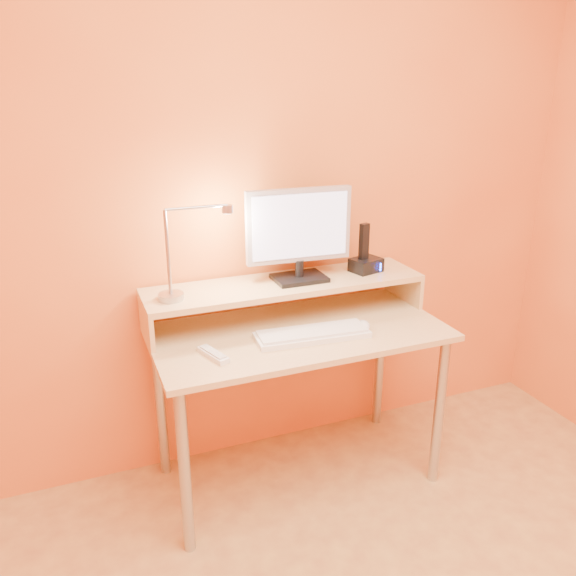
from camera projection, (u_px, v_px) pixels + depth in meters
name	position (u px, v px, depth m)	size (l,w,h in m)	color
wall_back	(271.00, 188.00, 2.46)	(3.00, 0.04, 2.50)	orange
desk_leg_fl	(185.00, 473.00, 2.08)	(0.04, 0.04, 0.69)	#AAAAB1
desk_leg_fr	(439.00, 412.00, 2.46)	(0.04, 0.04, 0.69)	#AAAAB1
desk_leg_bl	(161.00, 405.00, 2.52)	(0.04, 0.04, 0.69)	#AAAAB1
desk_leg_br	(380.00, 362.00, 2.90)	(0.04, 0.04, 0.69)	#AAAAB1
desk_lower	(299.00, 332.00, 2.37)	(1.20, 0.60, 0.03)	#D7BB81
shelf_riser_left	(146.00, 322.00, 2.27)	(0.02, 0.30, 0.14)	#D7BB81
shelf_riser_right	(403.00, 285.00, 2.68)	(0.02, 0.30, 0.14)	#D7BB81
desk_shelf	(285.00, 285.00, 2.45)	(1.20, 0.30, 0.03)	#D7BB81
monitor_foot	(299.00, 278.00, 2.46)	(0.22, 0.16, 0.02)	black
monitor_neck	(299.00, 268.00, 2.45)	(0.04, 0.04, 0.07)	black
monitor_panel	(299.00, 225.00, 2.39)	(0.45, 0.04, 0.31)	#ABABB5
monitor_back	(297.00, 224.00, 2.41)	(0.41, 0.01, 0.26)	black
monitor_screen	(300.00, 226.00, 2.37)	(0.41, 0.00, 0.27)	silver
lamp_base	(171.00, 297.00, 2.24)	(0.10, 0.10, 0.03)	#AAAAB1
lamp_post	(168.00, 253.00, 2.18)	(0.01, 0.01, 0.33)	#AAAAB1
lamp_arm	(197.00, 207.00, 2.16)	(0.01, 0.01, 0.24)	#AAAAB1
lamp_head	(227.00, 209.00, 2.21)	(0.04, 0.04, 0.03)	#AAAAB1
lamp_bulb	(228.00, 213.00, 2.22)	(0.03, 0.03, 0.00)	#FFEAC6
phone_dock	(366.00, 265.00, 2.57)	(0.13, 0.10, 0.06)	black
phone_handset	(364.00, 241.00, 2.52)	(0.04, 0.03, 0.16)	black
phone_led	(381.00, 267.00, 2.54)	(0.01, 0.00, 0.04)	blue
keyboard	(312.00, 335.00, 2.29)	(0.46, 0.15, 0.02)	white
mouse	(363.00, 326.00, 2.36)	(0.05, 0.10, 0.03)	white
remote_control	(213.00, 355.00, 2.13)	(0.04, 0.16, 0.02)	white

